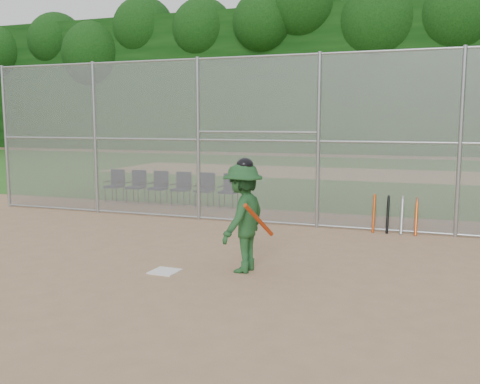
% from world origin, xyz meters
% --- Properties ---
extents(ground, '(100.00, 100.00, 0.00)m').
position_xyz_m(ground, '(0.00, 0.00, 0.00)').
color(ground, '#A77E5D').
rests_on(ground, ground).
extents(grass_strip, '(100.00, 100.00, 0.00)m').
position_xyz_m(grass_strip, '(0.00, 18.00, 0.01)').
color(grass_strip, '#275D1C').
rests_on(grass_strip, ground).
extents(dirt_patch_far, '(24.00, 24.00, 0.00)m').
position_xyz_m(dirt_patch_far, '(0.00, 18.00, 0.01)').
color(dirt_patch_far, tan).
rests_on(dirt_patch_far, ground).
extents(backstop_fence, '(16.09, 0.09, 4.00)m').
position_xyz_m(backstop_fence, '(0.00, 5.00, 2.07)').
color(backstop_fence, gray).
rests_on(backstop_fence, ground).
extents(treeline, '(81.00, 60.00, 11.00)m').
position_xyz_m(treeline, '(0.00, 20.00, 5.50)').
color(treeline, black).
rests_on(treeline, ground).
extents(home_plate, '(0.46, 0.46, 0.02)m').
position_xyz_m(home_plate, '(-0.59, 0.49, 0.01)').
color(home_plate, white).
rests_on(home_plate, ground).
extents(batter_at_plate, '(0.95, 1.35, 1.88)m').
position_xyz_m(batter_at_plate, '(0.60, 0.98, 0.91)').
color(batter_at_plate, '#1F4E25').
rests_on(batter_at_plate, ground).
extents(spare_bats, '(0.96, 0.33, 0.84)m').
position_xyz_m(spare_bats, '(2.74, 4.92, 0.42)').
color(spare_bats, '#D84C14').
rests_on(spare_bats, ground).
extents(chair_0, '(0.54, 0.52, 0.96)m').
position_xyz_m(chair_0, '(-5.75, 6.97, 0.48)').
color(chair_0, '#0E1833').
rests_on(chair_0, ground).
extents(chair_1, '(0.54, 0.52, 0.96)m').
position_xyz_m(chair_1, '(-4.99, 6.97, 0.48)').
color(chair_1, '#0E1833').
rests_on(chair_1, ground).
extents(chair_2, '(0.54, 0.52, 0.96)m').
position_xyz_m(chair_2, '(-4.23, 6.97, 0.48)').
color(chair_2, '#0E1833').
rests_on(chair_2, ground).
extents(chair_3, '(0.54, 0.52, 0.96)m').
position_xyz_m(chair_3, '(-3.48, 6.97, 0.48)').
color(chair_3, '#0E1833').
rests_on(chair_3, ground).
extents(chair_4, '(0.54, 0.52, 0.96)m').
position_xyz_m(chair_4, '(-2.72, 6.97, 0.48)').
color(chair_4, '#0E1833').
rests_on(chair_4, ground).
extents(chair_5, '(0.54, 0.52, 0.96)m').
position_xyz_m(chair_5, '(-1.96, 6.97, 0.48)').
color(chair_5, '#0E1833').
rests_on(chair_5, ground).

